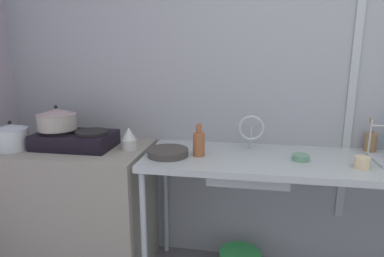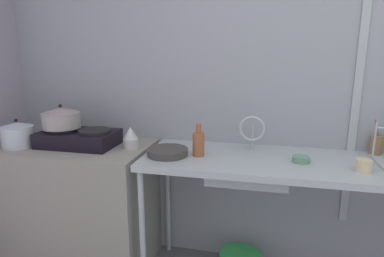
# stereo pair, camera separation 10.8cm
# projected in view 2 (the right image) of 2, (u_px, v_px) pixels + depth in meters

# --- Properties ---
(wall_back) EXTENTS (5.47, 0.10, 2.63)m
(wall_back) POSITION_uv_depth(u_px,v_px,m) (334.00, 85.00, 2.13)
(wall_back) COLOR #9397A0
(wall_back) RESTS_ON ground
(wall_metal_strip) EXTENTS (0.05, 0.01, 2.10)m
(wall_metal_strip) POSITION_uv_depth(u_px,v_px,m) (360.00, 65.00, 2.02)
(wall_metal_strip) COLOR #A5AFB3
(counter_concrete) EXTENTS (1.04, 0.61, 0.89)m
(counter_concrete) POSITION_uv_depth(u_px,v_px,m) (79.00, 204.00, 2.36)
(counter_concrete) COLOR gray
(counter_concrete) RESTS_ON ground
(counter_sink) EXTENTS (1.76, 0.61, 0.89)m
(counter_sink) POSITION_uv_depth(u_px,v_px,m) (287.00, 170.00, 1.96)
(counter_sink) COLOR #A5AFB3
(counter_sink) RESTS_ON ground
(stove) EXTENTS (0.51, 0.31, 0.12)m
(stove) POSITION_uv_depth(u_px,v_px,m) (79.00, 138.00, 2.24)
(stove) COLOR black
(stove) RESTS_ON counter_concrete
(pot_on_left_burner) EXTENTS (0.26, 0.26, 0.17)m
(pot_on_left_burner) POSITION_uv_depth(u_px,v_px,m) (61.00, 118.00, 2.23)
(pot_on_left_burner) COLOR #9B968D
(pot_on_left_burner) RESTS_ON stove
(pot_beside_stove) EXTENTS (0.22, 0.22, 0.20)m
(pot_beside_stove) POSITION_uv_depth(u_px,v_px,m) (18.00, 134.00, 2.21)
(pot_beside_stove) COLOR silver
(pot_beside_stove) RESTS_ON counter_concrete
(percolator) EXTENTS (0.10, 0.10, 0.15)m
(percolator) POSITION_uv_depth(u_px,v_px,m) (131.00, 138.00, 2.18)
(percolator) COLOR silver
(percolator) RESTS_ON counter_concrete
(sink_basin) EXTENTS (0.47, 0.35, 0.13)m
(sink_basin) POSITION_uv_depth(u_px,v_px,m) (247.00, 169.00, 1.98)
(sink_basin) COLOR #A5AFB3
(sink_basin) RESTS_ON counter_sink
(faucet) EXTENTS (0.17, 0.09, 0.24)m
(faucet) POSITION_uv_depth(u_px,v_px,m) (252.00, 130.00, 2.07)
(faucet) COLOR #A5AFB3
(faucet) RESTS_ON counter_sink
(frying_pan) EXTENTS (0.26, 0.26, 0.04)m
(frying_pan) POSITION_uv_depth(u_px,v_px,m) (168.00, 152.00, 2.03)
(frying_pan) COLOR #3C3935
(frying_pan) RESTS_ON counter_sink
(cup_by_rack) EXTENTS (0.08, 0.08, 0.07)m
(cup_by_rack) POSITION_uv_depth(u_px,v_px,m) (364.00, 166.00, 1.75)
(cup_by_rack) COLOR beige
(cup_by_rack) RESTS_ON counter_sink
(small_bowl_on_drainboard) EXTENTS (0.10, 0.10, 0.04)m
(small_bowl_on_drainboard) POSITION_uv_depth(u_px,v_px,m) (301.00, 159.00, 1.90)
(small_bowl_on_drainboard) COLOR slate
(small_bowl_on_drainboard) RESTS_ON counter_sink
(bottle_by_sink) EXTENTS (0.07, 0.07, 0.20)m
(bottle_by_sink) POSITION_uv_depth(u_px,v_px,m) (198.00, 143.00, 2.01)
(bottle_by_sink) COLOR #965432
(bottle_by_sink) RESTS_ON counter_sink
(utensil_jar) EXTENTS (0.08, 0.07, 0.23)m
(utensil_jar) POSITION_uv_depth(u_px,v_px,m) (376.00, 145.00, 2.05)
(utensil_jar) COLOR olive
(utensil_jar) RESTS_ON counter_sink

